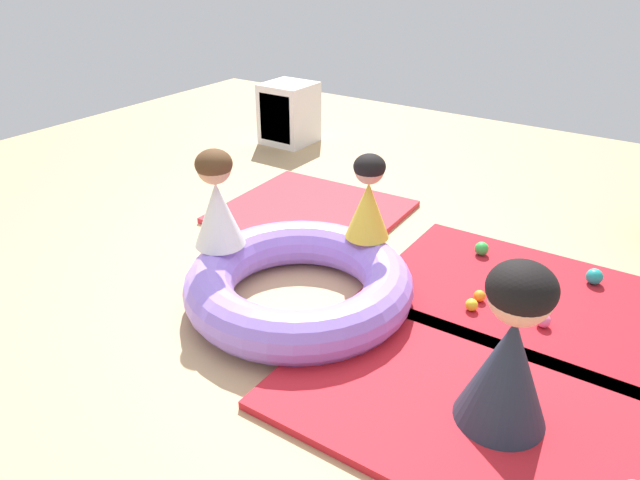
% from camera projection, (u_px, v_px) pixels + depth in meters
% --- Properties ---
extents(ground_plane, '(8.00, 8.00, 0.00)m').
position_uv_depth(ground_plane, '(294.00, 293.00, 3.30)').
color(ground_plane, tan).
extents(gym_mat_far_left, '(1.23, 1.14, 0.04)m').
position_uv_depth(gym_mat_far_left, '(312.00, 212.00, 4.22)').
color(gym_mat_far_left, red).
rests_on(gym_mat_far_left, ground).
extents(gym_mat_center_rear, '(1.46, 1.14, 0.04)m').
position_uv_depth(gym_mat_center_rear, '(515.00, 295.00, 3.24)').
color(gym_mat_center_rear, '#B21923').
rests_on(gym_mat_center_rear, ground).
extents(gym_mat_near_left, '(1.88, 1.05, 0.04)m').
position_uv_depth(gym_mat_near_left, '(498.00, 421.00, 2.40)').
color(gym_mat_near_left, red).
rests_on(gym_mat_near_left, ground).
extents(inflatable_cushion, '(1.21, 1.21, 0.26)m').
position_uv_depth(inflatable_cushion, '(299.00, 284.00, 3.14)').
color(inflatable_cushion, '#9975EA').
rests_on(inflatable_cushion, ground).
extents(child_in_yellow, '(0.26, 0.26, 0.48)m').
position_uv_depth(child_in_yellow, '(368.00, 198.00, 3.24)').
color(child_in_yellow, yellow).
rests_on(child_in_yellow, inflatable_cushion).
extents(child_in_white, '(0.29, 0.29, 0.54)m').
position_uv_depth(child_in_white, '(217.00, 200.00, 3.14)').
color(child_in_white, white).
rests_on(child_in_white, inflatable_cushion).
extents(adult_seated, '(0.41, 0.41, 0.71)m').
position_uv_depth(adult_seated, '(511.00, 348.00, 2.23)').
color(adult_seated, '#232D3D').
rests_on(adult_seated, gym_mat_near_left).
extents(play_ball_orange, '(0.06, 0.06, 0.06)m').
position_uv_depth(play_ball_orange, '(480.00, 296.00, 3.14)').
color(play_ball_orange, orange).
rests_on(play_ball_orange, gym_mat_center_rear).
extents(play_ball_red, '(0.08, 0.08, 0.08)m').
position_uv_depth(play_ball_red, '(511.00, 299.00, 3.10)').
color(play_ball_red, red).
rests_on(play_ball_red, gym_mat_center_rear).
extents(play_ball_green, '(0.08, 0.08, 0.08)m').
position_uv_depth(play_ball_green, '(482.00, 249.00, 3.59)').
color(play_ball_green, green).
rests_on(play_ball_green, gym_mat_center_rear).
extents(play_ball_pink, '(0.07, 0.07, 0.07)m').
position_uv_depth(play_ball_pink, '(544.00, 321.00, 2.93)').
color(play_ball_pink, pink).
rests_on(play_ball_pink, gym_mat_center_rear).
extents(play_ball_teal, '(0.09, 0.09, 0.09)m').
position_uv_depth(play_ball_teal, '(595.00, 276.00, 3.29)').
color(play_ball_teal, teal).
rests_on(play_ball_teal, gym_mat_center_rear).
extents(play_ball_yellow, '(0.07, 0.07, 0.07)m').
position_uv_depth(play_ball_yellow, '(472.00, 305.00, 3.06)').
color(play_ball_yellow, yellow).
rests_on(play_ball_yellow, gym_mat_center_rear).
extents(storage_cube, '(0.44, 0.44, 0.56)m').
position_uv_depth(storage_cube, '(287.00, 114.00, 5.56)').
color(storage_cube, silver).
rests_on(storage_cube, ground).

